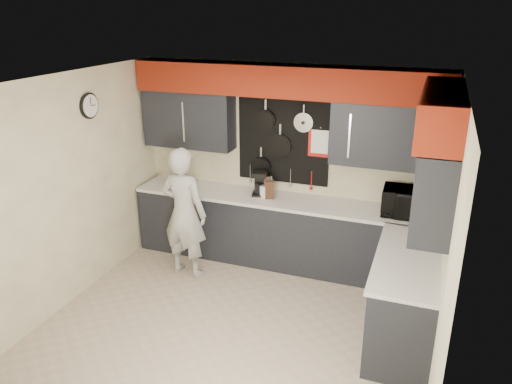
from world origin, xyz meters
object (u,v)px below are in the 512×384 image
at_px(utensil_crock, 264,191).
at_px(coffee_maker, 260,182).
at_px(microwave, 408,202).
at_px(knife_block, 269,189).
at_px(person, 184,213).

distance_m(utensil_crock, coffee_maker, 0.14).
height_order(microwave, knife_block, microwave).
distance_m(utensil_crock, person, 1.07).
height_order(knife_block, coffee_maker, coffee_maker).
height_order(coffee_maker, person, person).
bearing_deg(utensil_crock, person, -140.04).
xyz_separation_m(knife_block, utensil_crock, (-0.08, 0.02, -0.04)).
bearing_deg(microwave, person, -167.12).
distance_m(coffee_maker, person, 1.07).
distance_m(knife_block, utensil_crock, 0.10).
xyz_separation_m(utensil_crock, coffee_maker, (-0.08, 0.07, 0.09)).
xyz_separation_m(microwave, utensil_crock, (-1.80, 0.00, -0.09)).
xyz_separation_m(microwave, person, (-2.61, -0.68, -0.25)).
height_order(utensil_crock, person, person).
bearing_deg(utensil_crock, coffee_maker, 140.86).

